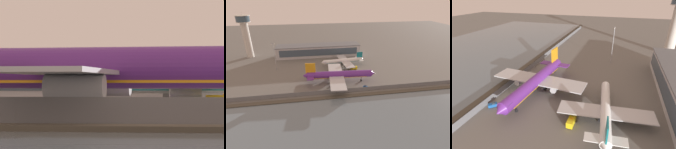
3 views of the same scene
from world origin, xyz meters
TOP-DOWN VIEW (x-y plane):
  - ground_plane at (0.00, 0.00)m, footprint 500.00×500.00m
  - shoreline_seawall at (0.00, -20.50)m, footprint 320.00×3.00m
  - perimeter_fence at (0.00, -16.00)m, footprint 280.00×0.10m
  - cargo_jet_purple at (5.28, -1.80)m, footprint 48.18×41.33m
  - passenger_jet_white_teal at (14.71, 27.86)m, footprint 36.66×31.87m
  - ops_van at (20.75, 17.80)m, footprint 5.24×2.20m
  - terminal_building at (-4.23, 55.61)m, footprint 77.09×15.92m

SIDE VIEW (x-z plane):
  - ground_plane at x=0.00m, z-range 0.00..0.00m
  - shoreline_seawall at x=0.00m, z-range 0.00..0.50m
  - ops_van at x=20.75m, z-range 0.04..2.52m
  - perimeter_fence at x=0.00m, z-range 0.00..2.69m
  - passenger_jet_white_teal at x=14.71m, z-range -1.21..8.97m
  - terminal_building at x=-4.23m, z-range 0.01..10.68m
  - cargo_jet_purple at x=5.28m, z-range -1.68..12.55m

